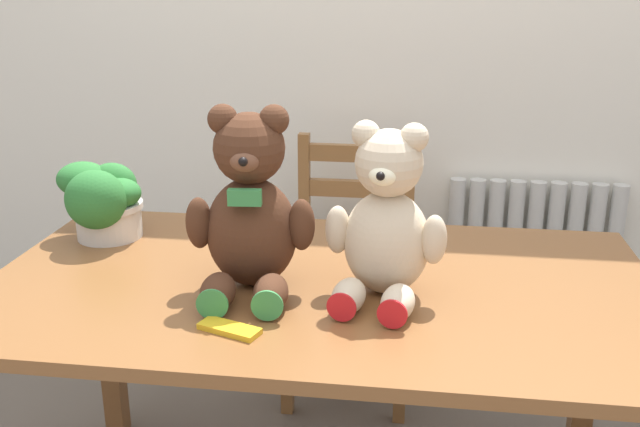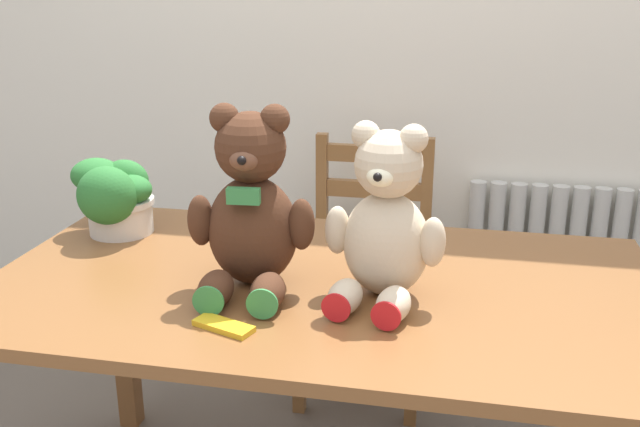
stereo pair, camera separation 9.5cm
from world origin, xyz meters
name	(u,v)px [view 1 (the left image)]	position (x,y,z in m)	size (l,w,h in m)	color
wall_back	(365,12)	(0.00, 1.63, 1.30)	(8.00, 0.04, 2.60)	silver
radiator	(529,277)	(0.67, 1.56, 0.31)	(0.66, 0.10, 0.70)	beige
dining_table	(320,316)	(0.00, 0.44, 0.66)	(1.55, 0.87, 0.75)	brown
wooden_chair_behind	(351,266)	(0.00, 1.25, 0.45)	(0.42, 0.43, 0.89)	brown
teddy_bear_left	(250,212)	(-0.15, 0.38, 0.93)	(0.29, 0.30, 0.42)	#472819
teddy_bear_right	(386,223)	(0.15, 0.38, 0.92)	(0.27, 0.29, 0.39)	beige
potted_plant	(102,199)	(-0.61, 0.64, 0.86)	(0.24, 0.22, 0.20)	beige
chocolate_bar	(229,329)	(-0.14, 0.16, 0.76)	(0.13, 0.05, 0.01)	gold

